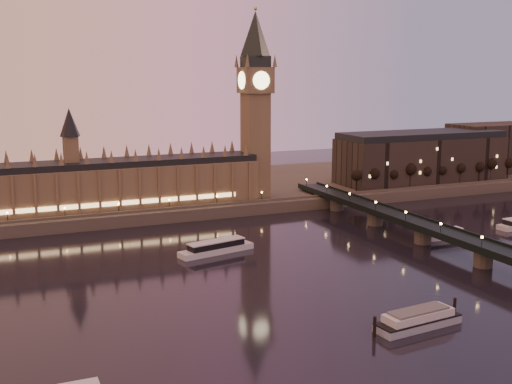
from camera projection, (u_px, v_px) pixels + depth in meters
ground at (249, 282)px, 234.34m from camera, size 700.00×700.00×0.00m
far_embankment at (192, 191)px, 394.53m from camera, size 560.00×130.00×6.00m
palace_of_westminster at (84, 180)px, 324.28m from camera, size 180.00×26.62×52.00m
big_ben at (255, 93)px, 352.70m from camera, size 17.68×17.68×104.00m
westminster_bridge at (451, 242)px, 268.60m from camera, size 13.20×260.00×15.30m
city_block at (446, 154)px, 423.68m from camera, size 155.00×45.00×34.00m
bare_tree_0 at (357, 176)px, 373.63m from camera, size 6.42×6.42×13.06m
bare_tree_1 at (376, 175)px, 378.55m from camera, size 6.42×6.42×13.06m
bare_tree_2 at (394, 173)px, 383.47m from camera, size 6.42×6.42×13.06m
bare_tree_3 at (411, 172)px, 388.38m from camera, size 6.42×6.42×13.06m
bare_tree_4 at (428, 171)px, 393.30m from camera, size 6.42×6.42×13.06m
bare_tree_5 at (445, 170)px, 398.22m from camera, size 6.42×6.42×13.06m
bare_tree_6 at (462, 168)px, 403.13m from camera, size 6.42×6.42×13.06m
bare_tree_7 at (478, 167)px, 408.05m from camera, size 6.42×6.42×13.06m
bare_tree_8 at (493, 166)px, 412.97m from camera, size 6.42×6.42×13.06m
bare_tree_9 at (508, 165)px, 417.88m from camera, size 6.42×6.42×13.06m
cruise_boat_a at (216, 247)px, 271.22m from camera, size 34.59×14.61×5.41m
cruise_boat_b at (443, 234)px, 294.93m from camera, size 24.69×6.20×4.56m
moored_barge at (418, 319)px, 192.28m from camera, size 32.70×10.87×6.02m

